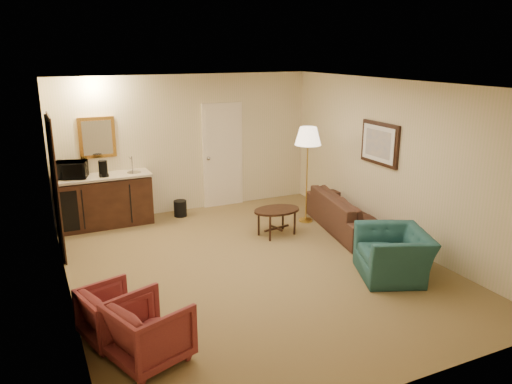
# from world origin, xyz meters

# --- Properties ---
(ground) EXTENTS (6.00, 6.00, 0.00)m
(ground) POSITION_xyz_m (0.00, 0.00, 0.00)
(ground) COLOR olive
(ground) RESTS_ON ground
(room_walls) EXTENTS (5.02, 6.01, 2.61)m
(room_walls) POSITION_xyz_m (-0.10, 0.77, 1.72)
(room_walls) COLOR beige
(room_walls) RESTS_ON ground
(wetbar_cabinet) EXTENTS (1.64, 0.58, 0.92)m
(wetbar_cabinet) POSITION_xyz_m (-1.65, 2.72, 0.46)
(wetbar_cabinet) COLOR #3A1F12
(wetbar_cabinet) RESTS_ON ground
(sofa) EXTENTS (1.01, 2.20, 0.83)m
(sofa) POSITION_xyz_m (2.15, 0.71, 0.42)
(sofa) COLOR black
(sofa) RESTS_ON ground
(teal_armchair) EXTENTS (0.98, 1.18, 0.88)m
(teal_armchair) POSITION_xyz_m (1.61, -1.10, 0.44)
(teal_armchair) COLOR #215452
(teal_armchair) RESTS_ON ground
(rose_chair_near) EXTENTS (0.74, 0.77, 0.65)m
(rose_chair_near) POSITION_xyz_m (-2.15, -1.04, 0.32)
(rose_chair_near) COLOR brown
(rose_chair_near) RESTS_ON ground
(rose_chair_far) EXTENTS (0.86, 0.88, 0.72)m
(rose_chair_far) POSITION_xyz_m (-1.90, -1.60, 0.36)
(rose_chair_far) COLOR brown
(rose_chair_far) RESTS_ON ground
(coffee_table) EXTENTS (0.89, 0.68, 0.46)m
(coffee_table) POSITION_xyz_m (0.89, 1.00, 0.23)
(coffee_table) COLOR black
(coffee_table) RESTS_ON ground
(floor_lamp) EXTENTS (0.55, 0.55, 1.75)m
(floor_lamp) POSITION_xyz_m (1.70, 1.40, 0.87)
(floor_lamp) COLOR gold
(floor_lamp) RESTS_ON ground
(waste_bin) EXTENTS (0.31, 0.31, 0.30)m
(waste_bin) POSITION_xyz_m (-0.30, 2.65, 0.15)
(waste_bin) COLOR black
(waste_bin) RESTS_ON ground
(microwave) EXTENTS (0.58, 0.43, 0.35)m
(microwave) POSITION_xyz_m (-2.15, 2.76, 1.10)
(microwave) COLOR black
(microwave) RESTS_ON wetbar_cabinet
(coffee_maker) EXTENTS (0.19, 0.19, 0.28)m
(coffee_maker) POSITION_xyz_m (-1.64, 2.64, 1.06)
(coffee_maker) COLOR black
(coffee_maker) RESTS_ON wetbar_cabinet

